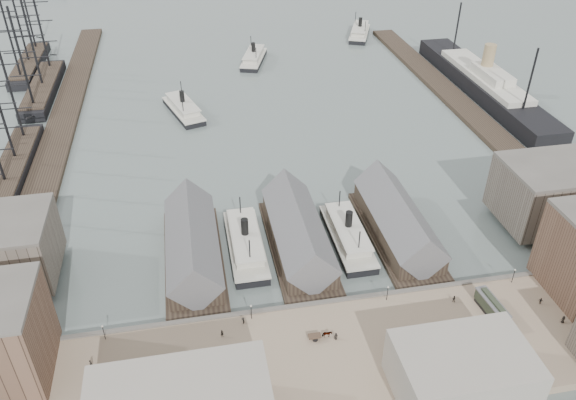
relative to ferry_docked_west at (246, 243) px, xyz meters
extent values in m
plane|color=slate|center=(13.00, -18.55, -2.36)|extent=(900.00, 900.00, 0.00)
cube|color=#8D775F|center=(13.00, -38.55, -1.36)|extent=(180.00, 30.00, 2.00)
cube|color=#59544C|center=(13.00, -23.75, -1.21)|extent=(180.00, 1.20, 2.30)
cube|color=#2D231C|center=(-55.00, 81.45, -1.56)|extent=(10.00, 220.00, 1.60)
cube|color=#2D231C|center=(91.00, 71.45, -1.56)|extent=(10.00, 180.00, 1.60)
cube|color=#2D231C|center=(-13.00, -2.55, -1.76)|extent=(14.00, 42.00, 1.20)
cube|color=#2D231C|center=(-13.00, -1.55, 1.34)|extent=(12.00, 36.00, 5.00)
cube|color=#59595B|center=(-13.00, -1.55, 3.94)|extent=(12.60, 37.00, 12.60)
cube|color=#2D231C|center=(13.00, -2.55, -1.76)|extent=(14.00, 42.00, 1.20)
cube|color=#2D231C|center=(13.00, -1.55, 1.34)|extent=(12.00, 36.00, 5.00)
cube|color=#59595B|center=(13.00, -1.55, 3.94)|extent=(12.60, 37.00, 12.60)
cube|color=#2D231C|center=(39.00, -2.55, -1.76)|extent=(14.00, 42.00, 1.20)
cube|color=#2D231C|center=(39.00, -1.55, 1.34)|extent=(12.00, 36.00, 5.00)
cube|color=#59595B|center=(39.00, -1.55, 3.94)|extent=(12.60, 37.00, 12.60)
cube|color=#60564C|center=(81.00, -3.55, 7.14)|extent=(28.00, 20.00, 15.00)
cube|color=gray|center=(33.00, -50.55, 4.64)|extent=(24.00, 16.00, 10.00)
cylinder|color=black|center=(-32.00, -25.55, 1.44)|extent=(0.16, 0.16, 3.60)
sphere|color=beige|center=(-32.00, -25.55, 3.34)|extent=(0.44, 0.44, 0.44)
cylinder|color=black|center=(-2.00, -25.55, 1.44)|extent=(0.16, 0.16, 3.60)
sphere|color=beige|center=(-2.00, -25.55, 3.34)|extent=(0.44, 0.44, 0.44)
cylinder|color=black|center=(28.00, -25.55, 1.44)|extent=(0.16, 0.16, 3.60)
sphere|color=beige|center=(28.00, -25.55, 3.34)|extent=(0.44, 0.44, 0.44)
cylinder|color=black|center=(58.00, -25.55, 1.44)|extent=(0.16, 0.16, 3.60)
sphere|color=beige|center=(58.00, -25.55, 3.34)|extent=(0.44, 0.44, 0.44)
cube|color=black|center=(0.00, 0.00, -1.46)|extent=(8.07, 28.23, 1.81)
cube|color=beige|center=(0.00, 0.00, -0.14)|extent=(8.47, 28.23, 0.50)
cube|color=beige|center=(0.00, 0.00, 1.27)|extent=(6.55, 20.17, 2.22)
cube|color=beige|center=(0.00, 0.00, 2.68)|extent=(7.06, 22.18, 0.40)
cylinder|color=black|center=(0.00, 0.00, 4.90)|extent=(1.81, 1.81, 4.54)
cylinder|color=black|center=(0.00, 9.07, 4.70)|extent=(0.30, 0.30, 6.05)
cylinder|color=black|center=(0.00, -9.07, 4.70)|extent=(0.30, 0.30, 6.05)
cube|color=black|center=(26.00, -1.51, -1.48)|extent=(7.87, 27.55, 1.77)
cube|color=beige|center=(26.00, -1.51, -0.20)|extent=(8.26, 27.55, 0.49)
cube|color=beige|center=(26.00, -1.51, 1.18)|extent=(6.40, 19.68, 2.16)
cube|color=beige|center=(26.00, -1.51, 2.56)|extent=(6.89, 21.65, 0.39)
cylinder|color=black|center=(26.00, -1.51, 4.72)|extent=(1.77, 1.77, 4.43)
cylinder|color=black|center=(26.00, 7.34, 4.52)|extent=(0.30, 0.30, 5.90)
cylinder|color=black|center=(26.00, -10.37, 4.52)|extent=(0.30, 0.30, 5.90)
cube|color=black|center=(-12.30, 83.68, -1.51)|extent=(15.12, 27.70, 1.71)
cube|color=beige|center=(-12.30, 83.68, -0.27)|extent=(15.48, 27.81, 0.48)
cube|color=beige|center=(-12.30, 83.68, 1.06)|extent=(11.51, 20.01, 2.09)
cube|color=beige|center=(-12.30, 83.68, 2.39)|extent=(12.53, 21.96, 0.38)
cylinder|color=black|center=(-12.30, 83.68, 4.49)|extent=(1.71, 1.71, 4.28)
cylinder|color=black|center=(-12.30, 92.24, 4.30)|extent=(0.29, 0.29, 5.71)
cylinder|color=black|center=(-12.30, 75.12, 4.30)|extent=(0.29, 0.29, 5.71)
cube|color=black|center=(20.68, 132.31, -1.51)|extent=(15.37, 27.43, 1.70)
cube|color=beige|center=(20.68, 132.31, -0.29)|extent=(15.73, 27.55, 0.47)
cube|color=beige|center=(20.68, 132.31, 1.03)|extent=(11.68, 19.83, 2.07)
cube|color=beige|center=(20.68, 132.31, 2.35)|extent=(12.72, 21.76, 0.38)
cylinder|color=black|center=(20.68, 132.31, 4.43)|extent=(1.70, 1.70, 4.24)
cylinder|color=black|center=(20.68, 140.80, 4.24)|extent=(0.28, 0.28, 5.66)
cylinder|color=black|center=(20.68, 123.83, 4.24)|extent=(0.28, 0.28, 5.66)
cube|color=black|center=(78.05, 158.73, -1.47)|extent=(17.83, 28.67, 1.78)
cube|color=beige|center=(78.05, 158.73, -0.18)|extent=(18.19, 28.82, 0.50)
cube|color=beige|center=(78.05, 158.73, 1.20)|extent=(13.45, 20.77, 2.18)
cube|color=beige|center=(78.05, 158.73, 2.59)|extent=(14.66, 22.79, 0.40)
cylinder|color=black|center=(78.05, 158.73, 4.77)|extent=(1.78, 1.78, 4.46)
cylinder|color=black|center=(78.05, 167.64, 4.57)|extent=(0.30, 0.30, 5.94)
cylinder|color=black|center=(78.05, 149.82, 4.57)|extent=(0.30, 0.30, 5.94)
cube|color=black|center=(-64.66, 47.33, -0.62)|extent=(8.72, 60.10, 3.49)
cube|color=#2D231C|center=(-64.66, 47.33, 1.42)|extent=(8.24, 54.09, 0.58)
cylinder|color=black|center=(-64.66, 54.34, 17.02)|extent=(0.78, 0.78, 32.96)
cylinder|color=black|center=(-64.66, 68.36, 17.02)|extent=(0.78, 0.78, 32.96)
cube|color=black|center=(-66.01, 113.30, -0.47)|extent=(9.48, 54.77, 3.79)
cube|color=#2D231C|center=(-66.01, 113.30, 1.75)|extent=(8.95, 49.30, 0.63)
cylinder|color=black|center=(-66.01, 94.13, 18.70)|extent=(0.84, 0.84, 35.81)
cylinder|color=black|center=(-66.01, 113.30, 18.70)|extent=(0.84, 0.84, 35.81)
cylinder|color=black|center=(-66.01, 132.47, 18.70)|extent=(0.84, 0.84, 35.81)
cube|color=black|center=(-76.30, 142.36, -0.54)|extent=(9.13, 50.72, 3.65)
cube|color=#2D231C|center=(-76.30, 142.36, 1.59)|extent=(8.62, 45.65, 0.61)
cylinder|color=black|center=(-76.30, 124.61, 17.92)|extent=(0.81, 0.81, 34.49)
cylinder|color=black|center=(-76.30, 142.36, 17.92)|extent=(0.81, 0.81, 34.49)
cylinder|color=black|center=(-76.30, 160.11, 17.92)|extent=(0.81, 0.81, 34.49)
cube|color=black|center=(105.00, 81.02, 0.72)|extent=(13.38, 97.76, 6.17)
cube|color=beige|center=(105.00, 81.02, 4.84)|extent=(11.32, 56.60, 2.06)
cube|color=beige|center=(105.00, 75.88, 7.41)|extent=(8.23, 20.58, 3.09)
cylinder|color=tan|center=(105.00, 81.02, 12.04)|extent=(4.53, 4.53, 10.29)
cube|color=black|center=(48.37, -33.79, 0.02)|extent=(3.09, 9.29, 0.77)
cube|color=#2C3224|center=(48.37, -33.79, 1.65)|extent=(3.23, 9.78, 2.50)
cube|color=#59595B|center=(48.37, -33.79, 3.05)|extent=(3.46, 10.18, 0.29)
imported|color=black|center=(-26.26, -33.98, 0.44)|extent=(1.90, 1.84, 1.60)
cube|color=#3F2D21|center=(-28.52, -35.28, 0.54)|extent=(3.00, 2.60, 0.25)
cylinder|color=black|center=(-28.17, -35.89, 0.19)|extent=(0.99, 0.62, 1.10)
cylinder|color=black|center=(-28.86, -34.68, 0.19)|extent=(0.99, 0.62, 1.10)
imported|color=black|center=(12.39, -33.63, 0.46)|extent=(1.97, 0.93, 1.65)
cube|color=#3F2D21|center=(9.80, -33.69, 0.54)|extent=(2.63, 1.56, 0.25)
cylinder|color=black|center=(9.81, -34.39, 0.19)|extent=(1.10, 0.10, 1.10)
cylinder|color=black|center=(9.78, -32.99, 0.19)|extent=(1.10, 0.10, 1.10)
imported|color=black|center=(31.42, -37.57, 0.36)|extent=(1.58, 1.72, 1.45)
cube|color=#3F2D21|center=(28.93, -36.84, 0.54)|extent=(2.92, 2.17, 0.25)
cylinder|color=black|center=(28.73, -37.51, 0.19)|extent=(1.08, 0.39, 1.10)
cylinder|color=black|center=(29.12, -36.17, 0.19)|extent=(1.08, 0.39, 1.10)
imported|color=black|center=(-34.14, -32.13, 0.51)|extent=(0.78, 0.71, 1.75)
imported|color=black|center=(-31.57, -40.16, 0.44)|extent=(0.71, 0.86, 1.60)
imported|color=black|center=(-3.91, -26.55, 0.44)|extent=(1.00, 1.20, 1.61)
imported|color=black|center=(-4.18, -44.65, 0.44)|extent=(1.00, 0.62, 1.60)
imported|color=black|center=(14.07, -34.43, 0.47)|extent=(0.86, 0.61, 1.67)
imported|color=black|center=(24.53, -36.77, 0.52)|extent=(0.66, 0.77, 1.77)
imported|color=black|center=(42.23, -28.82, 0.45)|extent=(1.00, 0.96, 1.62)
imported|color=black|center=(37.51, -42.37, 0.44)|extent=(1.10, 1.18, 1.60)
imported|color=black|center=(60.49, -33.10, 0.47)|extent=(1.03, 0.90, 1.66)
imported|color=black|center=(62.03, -39.03, 0.54)|extent=(0.99, 0.77, 1.80)
imported|color=black|center=(-8.55, -29.38, 0.53)|extent=(0.79, 0.70, 1.78)
camera|label=1|loc=(-10.43, -110.07, 86.83)|focal=35.00mm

